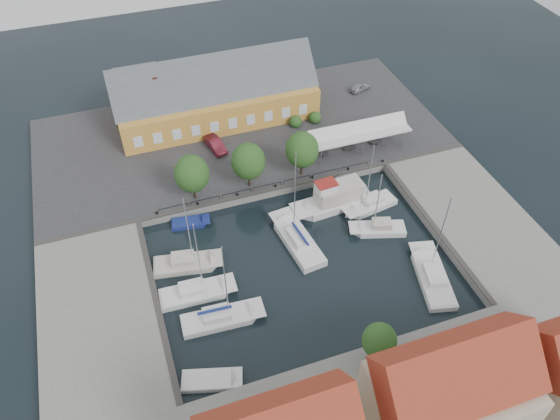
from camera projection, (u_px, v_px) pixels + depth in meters
The scene contains 21 objects.
ground at pixel (297, 254), 62.02m from camera, with size 140.00×140.00×0.00m, color black.
north_quay at pixel (241, 136), 77.28m from camera, with size 56.00×26.00×1.00m, color #2D2D30.
west_quay at pixel (101, 319), 55.11m from camera, with size 12.00×24.00×1.00m, color slate.
east_quay at pixel (475, 218), 65.52m from camera, with size 12.00×24.00×1.00m, color slate.
quay_edge_fittings at pixel (284, 220), 64.51m from camera, with size 56.00×24.72×0.40m.
warehouse at pixel (211, 96), 77.56m from camera, with size 28.56×14.00×9.55m.
tent_canopy at pixel (358, 132), 72.60m from camera, with size 14.00×4.00×2.83m.
quay_trees at pixel (248, 161), 66.29m from camera, with size 18.20×4.20×6.30m.
car_silver at pixel (360, 87), 84.60m from camera, with size 1.39×3.45×1.17m, color #9EA0A5.
car_red at pixel (215, 144), 73.88m from camera, with size 1.58×4.52×1.49m, color maroon.
center_sailboat at pixel (298, 241), 62.98m from camera, with size 3.92×9.97×13.24m.
trawler at pixel (335, 200), 67.06m from camera, with size 10.62×3.74×5.00m.
east_boat_a at pixel (370, 206), 67.38m from camera, with size 7.46×3.56×10.37m.
east_boat_b at pixel (378, 230), 64.42m from camera, with size 6.96×4.05×9.39m.
east_boat_c at pixel (432, 278), 59.22m from camera, with size 5.08×9.68×11.82m.
west_boat_b at pixel (187, 264), 60.59m from camera, with size 8.06×3.95×10.69m.
west_boat_c at pixel (196, 293), 57.71m from camera, with size 8.32×2.99×11.08m.
west_boat_d at pixel (221, 319), 55.38m from camera, with size 8.74×3.08×11.47m.
launch_sw at pixel (211, 381), 50.64m from camera, with size 6.00×3.61×0.98m.
launch_nw at pixel (190, 223), 65.41m from camera, with size 4.81×2.51×0.88m.
townhouses at pixel (426, 410), 42.66m from camera, with size 36.30×8.50×12.00m.
Camera 1 is at (-15.38, -38.13, 46.74)m, focal length 35.00 mm.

